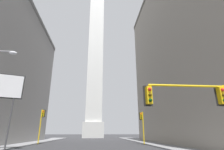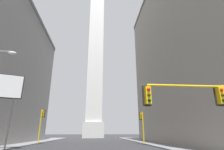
{
  "view_description": "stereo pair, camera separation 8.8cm",
  "coord_description": "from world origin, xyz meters",
  "px_view_note": "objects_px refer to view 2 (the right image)",
  "views": [
    {
      "loc": [
        0.91,
        -2.8,
        1.93
      ],
      "look_at": [
        5.08,
        43.85,
        17.37
      ],
      "focal_mm": 28.0,
      "sensor_mm": 36.0,
      "label": 1
    },
    {
      "loc": [
        1.0,
        -2.81,
        1.93
      ],
      "look_at": [
        5.08,
        43.85,
        17.37
      ],
      "focal_mm": 28.0,
      "sensor_mm": 36.0,
      "label": 2
    }
  ],
  "objects_px": {
    "traffic_light_near_right": "(197,102)",
    "traffic_light_mid_right": "(142,123)",
    "traffic_light_mid_left": "(41,121)",
    "obelisk": "(96,51)"
  },
  "relations": [
    {
      "from": "traffic_light_near_right",
      "to": "traffic_light_mid_right",
      "type": "relative_size",
      "value": 1.05
    },
    {
      "from": "traffic_light_near_right",
      "to": "obelisk",
      "type": "bearing_deg",
      "value": 97.0
    },
    {
      "from": "traffic_light_near_right",
      "to": "traffic_light_mid_right",
      "type": "xyz_separation_m",
      "value": [
        1.44,
        19.71,
        -0.23
      ]
    },
    {
      "from": "traffic_light_mid_right",
      "to": "traffic_light_mid_left",
      "type": "relative_size",
      "value": 0.9
    },
    {
      "from": "traffic_light_near_right",
      "to": "traffic_light_mid_left",
      "type": "bearing_deg",
      "value": 125.43
    },
    {
      "from": "obelisk",
      "to": "traffic_light_mid_right",
      "type": "distance_m",
      "value": 52.46
    },
    {
      "from": "obelisk",
      "to": "traffic_light_mid_left",
      "type": "bearing_deg",
      "value": -103.33
    },
    {
      "from": "traffic_light_near_right",
      "to": "traffic_light_mid_right",
      "type": "height_order",
      "value": "traffic_light_mid_right"
    },
    {
      "from": "traffic_light_near_right",
      "to": "traffic_light_mid_left",
      "type": "relative_size",
      "value": 0.95
    },
    {
      "from": "traffic_light_near_right",
      "to": "traffic_light_mid_right",
      "type": "bearing_deg",
      "value": 85.82
    }
  ]
}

